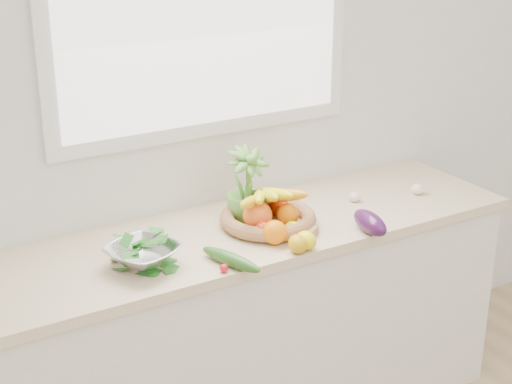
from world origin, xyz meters
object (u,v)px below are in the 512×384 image
apple (264,231)px  fruit_basket (267,213)px  colander_with_spinach (143,250)px  cucumber (231,259)px  potted_herb (247,187)px  eggplant (370,223)px

apple → fruit_basket: fruit_basket is taller
apple → colander_with_spinach: size_ratio=0.24×
cucumber → potted_herb: bearing=51.5°
potted_herb → apple: bearing=-102.0°
eggplant → colander_with_spinach: colander_with_spinach is taller
eggplant → colander_with_spinach: bearing=168.3°
eggplant → cucumber: size_ratio=0.75×
cucumber → potted_herb: potted_herb is taller
cucumber → eggplant: bearing=-2.5°
eggplant → potted_herb: 0.49m
colander_with_spinach → potted_herb: bearing=17.4°
apple → eggplant: size_ratio=0.37×
eggplant → colander_with_spinach: size_ratio=0.65×
eggplant → fruit_basket: fruit_basket is taller
cucumber → fruit_basket: (0.29, 0.23, 0.03)m
cucumber → colander_with_spinach: (-0.26, 0.15, 0.04)m
apple → cucumber: bearing=-149.9°
potted_herb → fruit_basket: 0.13m
colander_with_spinach → eggplant: bearing=-11.7°
colander_with_spinach → fruit_basket: bearing=7.9°
fruit_basket → potted_herb: bearing=116.2°
apple → fruit_basket: 0.14m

